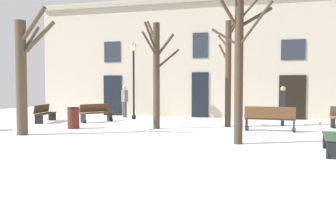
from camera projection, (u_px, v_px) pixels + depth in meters
ground_plane at (156, 136)px, 12.86m from camera, size 31.35×31.35×0.00m
building_facade at (199, 56)px, 20.53m from camera, size 19.60×0.60×6.75m
tree_center at (157, 71)px, 14.99m from camera, size 1.36×2.32×4.50m
tree_left_of_center at (23, 71)px, 13.01m from camera, size 1.95×1.65×4.43m
tree_foreground at (240, 54)px, 10.93m from camera, size 2.03×1.50×5.31m
tree_near_facade at (228, 70)px, 15.71m from camera, size 1.10×1.30×4.86m
streetlamp at (134, 73)px, 19.26m from camera, size 0.30×0.30×4.03m
litter_bin at (73, 118)px, 15.05m from camera, size 0.51×0.51×0.88m
bench_near_center_tree at (45, 113)px, 17.75m from camera, size 0.88×1.95×0.85m
bench_back_to_back_right at (270, 118)px, 14.11m from camera, size 1.94×0.55×0.97m
bench_back_to_back_left at (335, 136)px, 9.46m from camera, size 0.59×1.74×0.89m
bench_facing_shops at (96, 113)px, 17.85m from camera, size 1.24×1.63×0.88m
person_near_bench at (125, 99)px, 20.42m from camera, size 0.43×0.41×1.81m
person_strolling at (283, 104)px, 16.08m from camera, size 0.24×0.39×1.74m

